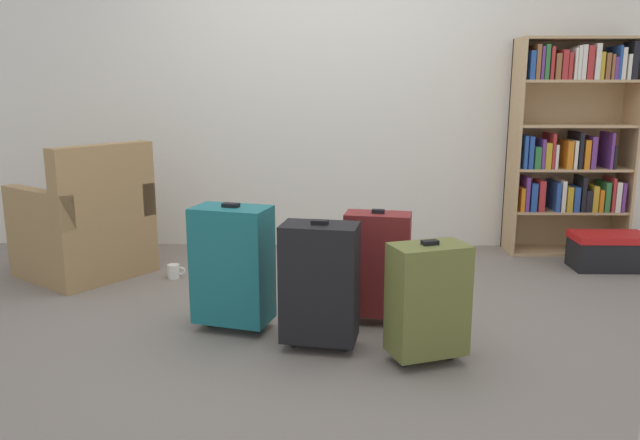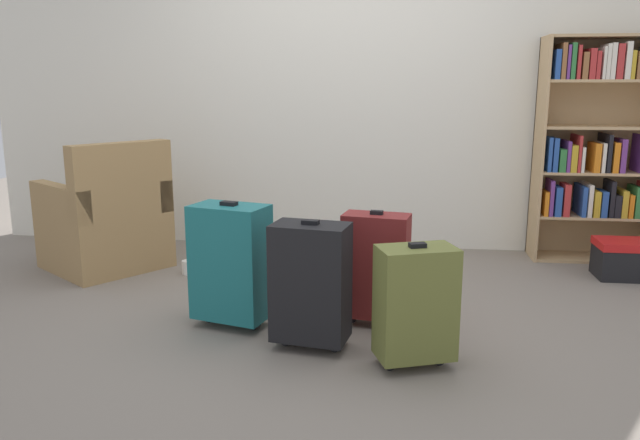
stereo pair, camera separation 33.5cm
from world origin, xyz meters
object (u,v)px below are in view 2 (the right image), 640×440
(mug, at_px, (188,267))
(suitcase_black, at_px, (311,282))
(suitcase_olive, at_px, (416,303))
(storage_box, at_px, (635,258))
(bookshelf, at_px, (599,142))
(armchair, at_px, (107,224))
(suitcase_dark_red, at_px, (376,266))
(suitcase_teal, at_px, (231,262))

(mug, relative_size, suitcase_black, 0.19)
(suitcase_black, distance_m, suitcase_olive, 0.52)
(mug, xyz_separation_m, storage_box, (3.00, 0.28, 0.09))
(bookshelf, bearing_deg, armchair, -169.22)
(bookshelf, xyz_separation_m, armchair, (-3.44, -0.66, -0.55))
(suitcase_olive, bearing_deg, storage_box, 45.62)
(armchair, relative_size, suitcase_black, 1.52)
(suitcase_black, bearing_deg, bookshelf, 45.09)
(suitcase_dark_red, height_order, suitcase_black, suitcase_black)
(armchair, relative_size, mug, 8.16)
(armchair, bearing_deg, storage_box, 3.05)
(bookshelf, bearing_deg, suitcase_teal, -145.00)
(suitcase_teal, xyz_separation_m, suitcase_olive, (0.96, -0.39, -0.05))
(armchair, bearing_deg, suitcase_teal, -39.77)
(mug, relative_size, suitcase_dark_red, 0.19)
(bookshelf, bearing_deg, storage_box, -71.41)
(mug, xyz_separation_m, suitcase_teal, (0.54, -0.87, 0.31))
(storage_box, bearing_deg, armchair, -176.95)
(bookshelf, xyz_separation_m, suitcase_olive, (-1.34, -2.00, -0.56))
(armchair, height_order, suitcase_teal, armchair)
(mug, bearing_deg, storage_box, 5.29)
(storage_box, bearing_deg, suitcase_olive, -134.38)
(mug, bearing_deg, suitcase_olive, -39.99)
(armchair, bearing_deg, suitcase_dark_red, -23.79)
(suitcase_black, xyz_separation_m, suitcase_olive, (0.50, -0.15, -0.03))
(bookshelf, distance_m, suitcase_black, 2.66)
(mug, distance_m, suitcase_dark_red, 1.53)
(suitcase_dark_red, relative_size, suitcase_olive, 1.07)
(storage_box, bearing_deg, bookshelf, 108.59)
(armchair, relative_size, suitcase_dark_red, 1.56)
(storage_box, height_order, suitcase_dark_red, suitcase_dark_red)
(mug, bearing_deg, suitcase_black, -47.91)
(armchair, relative_size, suitcase_olive, 1.67)
(suitcase_dark_red, relative_size, suitcase_black, 0.97)
(storage_box, bearing_deg, suitcase_dark_red, -148.70)
(suitcase_olive, bearing_deg, suitcase_dark_red, 111.43)
(bookshelf, distance_m, mug, 3.05)
(bookshelf, relative_size, suitcase_olive, 2.75)
(suitcase_teal, bearing_deg, storage_box, 25.01)
(suitcase_teal, bearing_deg, bookshelf, 35.00)
(storage_box, distance_m, suitcase_dark_red, 1.99)
(bookshelf, height_order, armchair, bookshelf)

